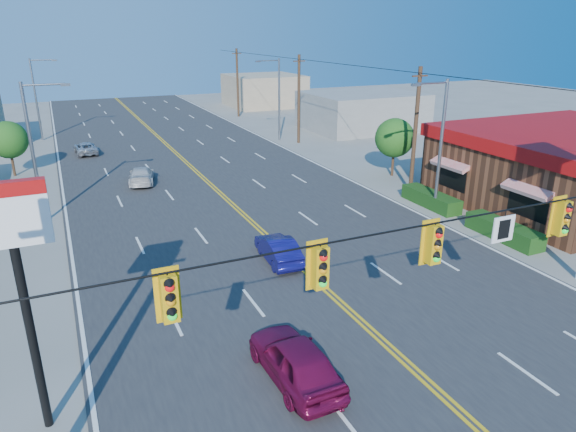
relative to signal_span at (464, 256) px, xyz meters
name	(u,v)px	position (x,y,z in m)	size (l,w,h in m)	color
ground	(448,403)	(0.12, 0.00, -4.89)	(160.00, 160.00, 0.00)	gray
road	(234,206)	(0.12, 20.00, -4.86)	(20.00, 120.00, 0.06)	#2D2D30
signal_span	(464,256)	(0.00, 0.00, 0.00)	(24.32, 0.34, 9.00)	#47301E
kfc	(570,167)	(20.02, 12.00, -2.51)	(16.30, 12.40, 4.70)	brown
pizza_hut_sign	(16,259)	(-10.88, 4.00, 0.30)	(1.90, 0.30, 6.85)	black
streetlight_se	(439,140)	(10.91, 14.00, -0.37)	(2.55, 0.25, 8.00)	gray
streetlight_ne	(277,95)	(10.91, 38.00, -0.37)	(2.55, 0.25, 8.00)	gray
streetlight_sw	(36,146)	(-10.67, 22.00, -0.37)	(2.55, 0.25, 8.00)	gray
streetlight_nw	(38,95)	(-10.67, 48.00, -0.37)	(2.55, 0.25, 8.00)	gray
utility_pole_near	(415,132)	(12.32, 18.00, -0.69)	(0.28, 0.28, 8.40)	#47301E
utility_pole_mid	(299,100)	(12.32, 36.00, -0.69)	(0.28, 0.28, 8.40)	#47301E
utility_pole_far	(238,83)	(12.32, 54.00, -0.69)	(0.28, 0.28, 8.40)	#47301E
tree_kfc_rear	(395,138)	(13.62, 22.00, -1.95)	(2.94, 2.94, 4.41)	#47301E
tree_west	(8,140)	(-12.88, 34.00, -2.09)	(2.80, 2.80, 4.20)	#47301E
bld_east_mid	(362,111)	(22.12, 40.00, -2.89)	(12.00, 10.00, 4.00)	gray
bld_east_far	(264,90)	(19.12, 62.00, -2.69)	(10.00, 10.00, 4.40)	tan
car_magenta	(295,361)	(-3.65, 2.85, -4.15)	(1.75, 4.35, 1.48)	maroon
car_blue	(278,250)	(-0.58, 11.30, -4.27)	(1.31, 3.76, 1.24)	#100F59
car_white	(142,176)	(-4.32, 27.68, -4.28)	(1.68, 4.14, 1.20)	#BDBDBD
car_silver	(86,149)	(-7.30, 39.25, -4.35)	(1.77, 3.83, 1.07)	#B3B3B8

